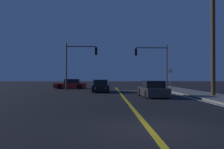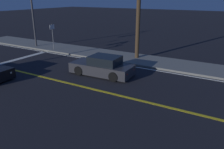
{
  "view_description": "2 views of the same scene",
  "coord_description": "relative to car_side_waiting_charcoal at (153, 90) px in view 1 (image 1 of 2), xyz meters",
  "views": [
    {
      "loc": [
        -1.36,
        -7.74,
        1.68
      ],
      "look_at": [
        -0.84,
        17.04,
        1.89
      ],
      "focal_mm": 39.32,
      "sensor_mm": 36.0,
      "label": 1
    },
    {
      "loc": [
        -9.91,
        4.39,
        5.16
      ],
      "look_at": [
        0.82,
        10.72,
        0.8
      ],
      "focal_mm": 36.28,
      "sensor_mm": 36.0,
      "label": 2
    }
  ],
  "objects": [
    {
      "name": "car_parked_curb_black",
      "position": [
        -4.52,
        6.78,
        0.0
      ],
      "size": [
        1.94,
        4.74,
        1.34
      ],
      "rotation": [
        0.0,
        0.0,
        3.18
      ],
      "color": "black",
      "rests_on": "ground"
    },
    {
      "name": "car_side_waiting_charcoal",
      "position": [
        0.0,
        0.0,
        0.0
      ],
      "size": [
        2.02,
        4.39,
        1.34
      ],
      "rotation": [
        0.0,
        0.0,
        0.05
      ],
      "color": "#2D2D33",
      "rests_on": "ground"
    },
    {
      "name": "traffic_signal_far_left",
      "position": [
        -7.33,
        9.34,
        3.22
      ],
      "size": [
        3.81,
        0.28,
        5.7
      ],
      "color": "#38383D",
      "rests_on": "ground"
    },
    {
      "name": "sidewalk_right",
      "position": [
        4.6,
        -1.24,
        -0.51
      ],
      "size": [
        3.2,
        40.26,
        0.15
      ],
      "primitive_type": "cube",
      "color": "slate",
      "rests_on": "ground"
    },
    {
      "name": "utility_pole_right",
      "position": [
        4.9,
        -0.32,
        5.01
      ],
      "size": [
        1.55,
        0.34,
        10.89
      ],
      "color": "#42301E",
      "rests_on": "ground"
    },
    {
      "name": "stop_bar",
      "position": [
        0.28,
        8.44,
        -0.58
      ],
      "size": [
        5.44,
        0.5,
        0.01
      ],
      "primitive_type": "cube",
      "color": "silver",
      "rests_on": "ground"
    },
    {
      "name": "traffic_signal_near_right",
      "position": [
        2.31,
        10.74,
        3.26
      ],
      "size": [
        4.15,
        0.28,
        5.73
      ],
      "rotation": [
        0.0,
        0.0,
        3.14
      ],
      "color": "#38383D",
      "rests_on": "ground"
    },
    {
      "name": "ground_plane",
      "position": [
        -2.44,
        -12.43,
        -0.58
      ],
      "size": [
        160.0,
        160.0,
        0.0
      ],
      "primitive_type": "plane",
      "color": "black"
    },
    {
      "name": "lane_line_edge_right",
      "position": [
        2.75,
        -1.24,
        -0.58
      ],
      "size": [
        0.16,
        38.03,
        0.01
      ],
      "primitive_type": "cube",
      "color": "silver",
      "rests_on": "ground"
    },
    {
      "name": "lane_line_center",
      "position": [
        -2.44,
        -1.24,
        -0.58
      ],
      "size": [
        0.2,
        38.03,
        0.01
      ],
      "primitive_type": "cube",
      "color": "gold",
      "rests_on": "ground"
    },
    {
      "name": "car_lead_oncoming_red",
      "position": [
        -8.77,
        13.74,
        0.0
      ],
      "size": [
        4.36,
        2.01,
        1.34
      ],
      "rotation": [
        0.0,
        0.0,
        1.56
      ],
      "color": "maroon",
      "rests_on": "ground"
    },
    {
      "name": "street_sign_corner",
      "position": [
        3.5,
        7.94,
        1.15
      ],
      "size": [
        0.56,
        0.06,
        2.59
      ],
      "color": "slate",
      "rests_on": "ground"
    }
  ]
}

